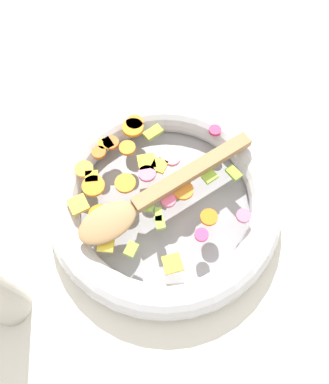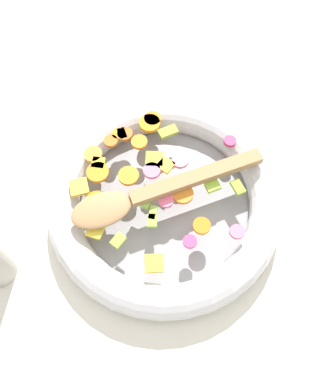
{
  "view_description": "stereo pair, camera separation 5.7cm",
  "coord_description": "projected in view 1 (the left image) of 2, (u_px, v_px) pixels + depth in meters",
  "views": [
    {
      "loc": [
        0.21,
        0.14,
        0.56
      ],
      "look_at": [
        0.0,
        0.0,
        0.05
      ],
      "focal_mm": 35.0,
      "sensor_mm": 36.0,
      "label": 1
    },
    {
      "loc": [
        0.17,
        0.18,
        0.56
      ],
      "look_at": [
        0.0,
        0.0,
        0.05
      ],
      "focal_mm": 35.0,
      "sensor_mm": 36.0,
      "label": 2
    }
  ],
  "objects": [
    {
      "name": "chopped_vegetables",
      "position": [
        141.0,
        178.0,
        0.58
      ],
      "size": [
        0.28,
        0.28,
        0.01
      ],
      "color": "orange",
      "rests_on": "skillet"
    },
    {
      "name": "wooden_spoon",
      "position": [
        150.0,
        197.0,
        0.55
      ],
      "size": [
        0.29,
        0.15,
        0.01
      ],
      "color": "#A87F51",
      "rests_on": "chopped_vegetables"
    },
    {
      "name": "skillet",
      "position": [
        164.0,
        200.0,
        0.59
      ],
      "size": [
        0.37,
        0.37,
        0.05
      ],
      "color": "gray",
      "rests_on": "ground_plane"
    },
    {
      "name": "ground_plane",
      "position": [
        164.0,
        206.0,
        0.61
      ],
      "size": [
        4.0,
        4.0,
        0.0
      ],
      "primitive_type": "plane",
      "color": "silver"
    }
  ]
}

